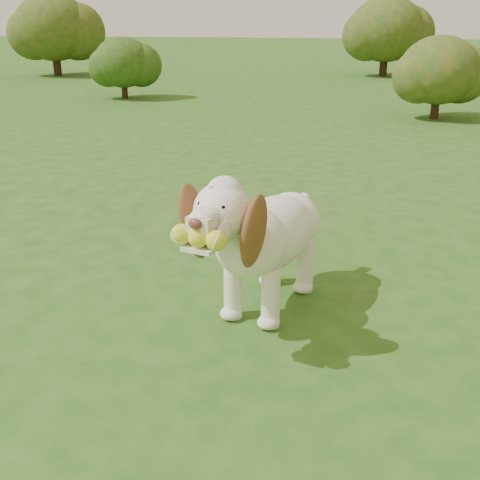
# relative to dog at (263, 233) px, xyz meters

# --- Properties ---
(ground) EXTENTS (80.00, 80.00, 0.00)m
(ground) POSITION_rel_dog_xyz_m (0.33, 0.48, -0.48)
(ground) COLOR #244F16
(ground) RESTS_ON ground
(dog) EXTENTS (0.70, 1.37, 0.90)m
(dog) POSITION_rel_dog_xyz_m (0.00, 0.00, 0.00)
(dog) COLOR white
(dog) RESTS_ON ground
(shrub_a) EXTENTS (1.15, 1.15, 1.19)m
(shrub_a) POSITION_rel_dog_xyz_m (-4.29, 8.50, 0.22)
(shrub_a) COLOR #382314
(shrub_a) RESTS_ON ground
(shrub_c) EXTENTS (1.25, 1.25, 1.30)m
(shrub_c) POSITION_rel_dog_xyz_m (1.56, 7.19, 0.28)
(shrub_c) COLOR #382314
(shrub_c) RESTS_ON ground
(shrub_g) EXTENTS (2.05, 2.05, 2.12)m
(shrub_g) POSITION_rel_dog_xyz_m (-7.90, 12.56, 0.77)
(shrub_g) COLOR #382314
(shrub_g) RESTS_ON ground
(shrub_i) EXTENTS (1.98, 1.98, 2.05)m
(shrub_i) POSITION_rel_dog_xyz_m (0.82, 14.23, 0.73)
(shrub_i) COLOR #382314
(shrub_i) RESTS_ON ground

